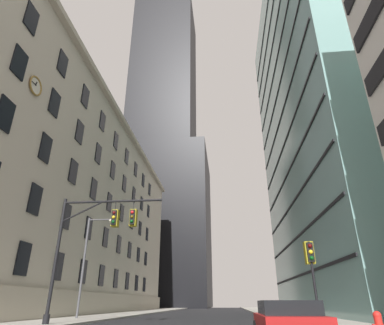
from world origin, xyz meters
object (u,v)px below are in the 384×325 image
at_px(traffic_signal_mast, 99,232).
at_px(traffic_light_near_right, 310,258).
at_px(fire_hydrant, 379,324).
at_px(parked_car, 288,322).
at_px(street_lamppost, 89,256).

height_order(traffic_signal_mast, traffic_light_near_right, traffic_signal_mast).
relative_size(fire_hydrant, parked_car, 0.19).
distance_m(street_lamppost, parked_car, 19.88).
distance_m(fire_hydrant, parked_car, 2.85).
relative_size(street_lamppost, fire_hydrant, 9.14).
relative_size(traffic_signal_mast, fire_hydrant, 8.43).
bearing_deg(traffic_light_near_right, street_lamppost, 146.67).
bearing_deg(traffic_signal_mast, fire_hydrant, -28.95).
bearing_deg(traffic_light_near_right, fire_hydrant, -79.50).
bearing_deg(street_lamppost, traffic_light_near_right, -33.33).
bearing_deg(fire_hydrant, parked_car, -178.59).
xyz_separation_m(traffic_light_near_right, street_lamppost, (-15.22, 10.01, 1.57)).
distance_m(traffic_signal_mast, traffic_light_near_right, 12.04).
xyz_separation_m(traffic_signal_mast, street_lamppost, (-3.63, 7.41, -0.40)).
bearing_deg(parked_car, fire_hydrant, 1.41).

